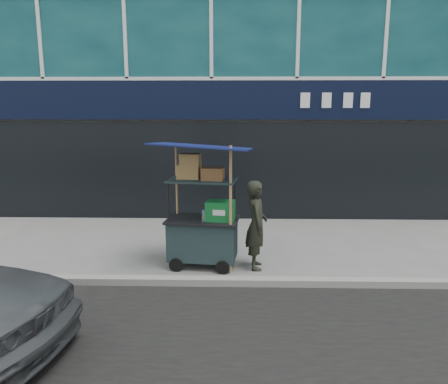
{
  "coord_description": "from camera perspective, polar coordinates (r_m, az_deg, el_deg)",
  "views": [
    {
      "loc": [
        0.55,
        -6.68,
        2.82
      ],
      "look_at": [
        0.36,
        1.2,
        1.22
      ],
      "focal_mm": 35.0,
      "sensor_mm": 36.0,
      "label": 1
    }
  ],
  "objects": [
    {
      "name": "ground",
      "position": [
        7.27,
        -3.11,
        -11.39
      ],
      "size": [
        80.0,
        80.0,
        0.0
      ],
      "primitive_type": "plane",
      "color": "slate",
      "rests_on": "ground"
    },
    {
      "name": "vendor_cart",
      "position": [
        7.63,
        -2.69,
        -4.1
      ],
      "size": [
        1.76,
        1.35,
        2.21
      ],
      "rotation": [
        0.0,
        0.0,
        -0.13
      ],
      "color": "#1C2D30",
      "rests_on": "ground"
    },
    {
      "name": "curb",
      "position": [
        7.06,
        -3.24,
        -11.57
      ],
      "size": [
        80.0,
        0.18,
        0.12
      ],
      "primitive_type": "cube",
      "color": "gray",
      "rests_on": "ground"
    },
    {
      "name": "vendor_man",
      "position": [
        7.55,
        4.25,
        -4.3
      ],
      "size": [
        0.38,
        0.57,
        1.55
      ],
      "primitive_type": "imported",
      "rotation": [
        0.0,
        0.0,
        1.59
      ],
      "color": "black",
      "rests_on": "ground"
    }
  ]
}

